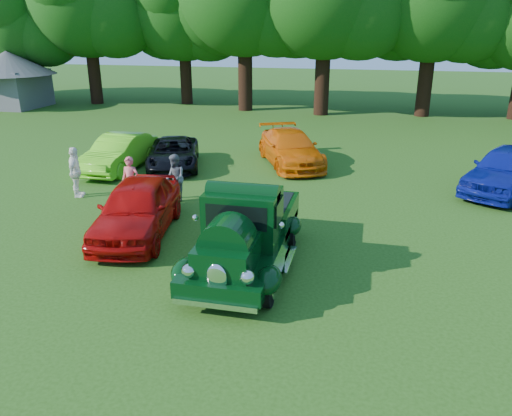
% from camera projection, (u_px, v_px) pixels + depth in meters
% --- Properties ---
extents(ground, '(120.00, 120.00, 0.00)m').
position_uv_depth(ground, '(226.00, 266.00, 12.28)').
color(ground, '#224A11').
rests_on(ground, ground).
extents(hero_pickup, '(2.39, 5.13, 2.01)m').
position_uv_depth(hero_pickup, '(246.00, 233.00, 12.00)').
color(hero_pickup, black).
rests_on(hero_pickup, ground).
extents(red_convertible, '(2.60, 4.81, 1.55)m').
position_uv_depth(red_convertible, '(137.00, 208.00, 13.90)').
color(red_convertible, '#A80807').
rests_on(red_convertible, ground).
extents(back_car_lime, '(1.55, 4.33, 1.42)m').
position_uv_depth(back_car_lime, '(119.00, 153.00, 20.18)').
color(back_car_lime, '#5FD61C').
rests_on(back_car_lime, ground).
extents(back_car_black, '(3.25, 4.72, 1.20)m').
position_uv_depth(back_car_black, '(174.00, 153.00, 20.59)').
color(back_car_black, black).
rests_on(back_car_black, ground).
extents(back_car_orange, '(3.85, 5.27, 1.42)m').
position_uv_depth(back_car_orange, '(290.00, 148.00, 20.98)').
color(back_car_orange, '#DF5F07').
rests_on(back_car_orange, ground).
extents(back_car_blue, '(4.08, 5.13, 1.64)m').
position_uv_depth(back_car_blue, '(507.00, 170.00, 17.42)').
color(back_car_blue, navy).
rests_on(back_car_blue, ground).
extents(spectator_pink, '(0.60, 0.39, 1.64)m').
position_uv_depth(spectator_pink, '(131.00, 182.00, 16.10)').
color(spectator_pink, '#DF5C62').
rests_on(spectator_pink, ground).
extents(spectator_grey, '(0.93, 0.98, 1.59)m').
position_uv_depth(spectator_grey, '(175.00, 178.00, 16.57)').
color(spectator_grey, slate).
rests_on(spectator_grey, ground).
extents(spectator_white, '(0.71, 1.10, 1.74)m').
position_uv_depth(spectator_white, '(75.00, 172.00, 16.95)').
color(spectator_white, white).
rests_on(spectator_white, ground).
extents(gazebo, '(6.40, 6.40, 3.90)m').
position_uv_depth(gazebo, '(9.00, 73.00, 35.29)').
color(gazebo, '#57575C').
rests_on(gazebo, ground).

